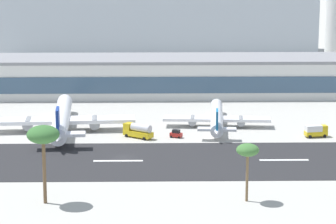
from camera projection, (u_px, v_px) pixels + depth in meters
ground_plane at (124, 157)px, 203.93m from camera, size 1400.00×1400.00×0.00m
runway_strip at (123, 161)px, 200.79m from camera, size 800.00×33.45×0.08m
runway_centreline_dash_4 at (118, 161)px, 200.75m from camera, size 12.00×1.20×0.01m
runway_centreline_dash_5 at (284, 160)px, 201.46m from camera, size 12.00×1.20×0.01m
terminal_building at (139, 76)px, 278.86m from camera, size 192.35×21.88×12.90m
control_tower at (336, 6)px, 300.40m from camera, size 12.28×12.28×47.31m
distant_hotel_block at (157, 15)px, 367.21m from camera, size 137.28×37.06×35.13m
airliner_navy_tail_gate_0 at (61, 120)px, 228.90m from camera, size 41.03×51.13×10.67m
airliner_blue_tail_gate_1 at (217, 118)px, 234.04m from camera, size 30.66×39.48×8.24m
service_baggage_tug_0 at (176, 134)px, 223.07m from camera, size 3.58×2.89×2.20m
service_fuel_truck_1 at (138, 130)px, 222.63m from camera, size 8.40×7.10×3.95m
service_box_truck_2 at (316, 131)px, 223.54m from camera, size 6.32×3.51×3.25m
palm_tree_0 at (43, 136)px, 167.11m from camera, size 6.65×6.65×16.36m
palm_tree_2 at (248, 151)px, 169.12m from camera, size 4.70×4.70×12.25m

